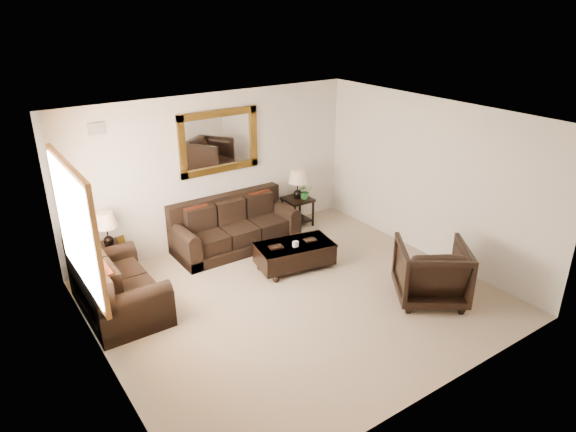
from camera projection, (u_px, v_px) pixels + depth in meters
room at (296, 216)px, 7.14m from camera, size 5.51×5.01×2.71m
window at (77, 226)px, 6.34m from camera, size 0.07×1.96×1.66m
mirror at (219, 142)px, 8.87m from camera, size 1.50×0.06×1.10m
air_vent at (97, 129)px, 7.64m from camera, size 0.25×0.02×0.18m
sofa at (234, 230)px, 9.17m from camera, size 2.19×0.95×0.90m
loveseat at (115, 290)px, 7.24m from camera, size 0.99×1.67×0.94m
end_table_left at (108, 236)px, 7.99m from camera, size 0.51×0.51×1.12m
end_table_right at (298, 190)px, 9.89m from camera, size 0.51×0.51×1.12m
coffee_table at (294, 253)px, 8.47m from camera, size 1.36×0.90×0.53m
armchair at (431, 269)px, 7.49m from camera, size 1.32×1.30×1.00m
potted_plant at (305, 193)px, 9.91m from camera, size 0.36×0.38×0.23m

